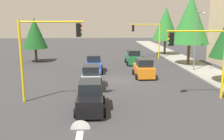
% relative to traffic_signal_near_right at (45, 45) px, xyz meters
% --- Properties ---
extents(ground_plane, '(120.00, 120.00, 0.00)m').
position_rel_traffic_signal_near_right_xyz_m(ground_plane, '(-6.00, 5.74, -4.22)').
color(ground_plane, '#353538').
extents(sidewalk_kerb, '(80.00, 4.00, 0.15)m').
position_rel_traffic_signal_near_right_xyz_m(sidewalk_kerb, '(-11.00, 16.24, -4.14)').
color(sidewalk_kerb, gray).
rests_on(sidewalk_kerb, ground).
extents(lane_arrow_near, '(2.40, 1.10, 1.10)m').
position_rel_traffic_signal_near_right_xyz_m(lane_arrow_near, '(5.51, 2.74, -4.21)').
color(lane_arrow_near, silver).
rests_on(lane_arrow_near, ground).
extents(traffic_signal_near_right, '(0.36, 4.59, 5.98)m').
position_rel_traffic_signal_near_right_xyz_m(traffic_signal_near_right, '(0.00, 0.00, 0.00)').
color(traffic_signal_near_right, yellow).
rests_on(traffic_signal_near_right, ground).
extents(traffic_signal_far_left, '(0.36, 4.59, 5.44)m').
position_rel_traffic_signal_near_right_xyz_m(traffic_signal_far_left, '(-20.00, 11.40, -0.35)').
color(traffic_signal_far_left, yellow).
rests_on(traffic_signal_far_left, ground).
extents(traffic_signal_near_left, '(0.36, 4.59, 5.31)m').
position_rel_traffic_signal_near_right_xyz_m(traffic_signal_near_left, '(0.00, 11.38, -0.44)').
color(traffic_signal_near_left, yellow).
rests_on(traffic_signal_near_left, ground).
extents(street_lamp_curbside, '(2.15, 0.28, 7.00)m').
position_rel_traffic_signal_near_right_xyz_m(street_lamp_curbside, '(-9.61, 14.94, 0.13)').
color(street_lamp_curbside, slate).
rests_on(street_lamp_curbside, ground).
extents(tree_roadside_far, '(4.42, 4.42, 8.09)m').
position_rel_traffic_signal_near_right_xyz_m(tree_roadside_far, '(-24.00, 15.24, 1.10)').
color(tree_roadside_far, brown).
rests_on(tree_roadside_far, ground).
extents(tree_roadside_mid, '(4.95, 4.95, 9.08)m').
position_rel_traffic_signal_near_right_xyz_m(tree_roadside_mid, '(-14.00, 15.74, 1.76)').
color(tree_roadside_mid, brown).
rests_on(tree_roadside_mid, ground).
extents(tree_opposite_side, '(3.46, 3.46, 6.29)m').
position_rel_traffic_signal_near_right_xyz_m(tree_opposite_side, '(-18.00, -5.26, -0.10)').
color(tree_opposite_side, brown).
rests_on(tree_opposite_side, ground).
extents(car_silver, '(3.75, 1.94, 1.98)m').
position_rel_traffic_signal_near_right_xyz_m(car_silver, '(-3.74, 3.10, -3.32)').
color(car_silver, '#B2B5BA').
rests_on(car_silver, ground).
extents(car_black, '(4.03, 1.97, 1.98)m').
position_rel_traffic_signal_near_right_xyz_m(car_black, '(1.99, 3.21, -3.32)').
color(car_black, black).
rests_on(car_black, ground).
extents(car_orange, '(3.77, 2.06, 1.98)m').
position_rel_traffic_signal_near_right_xyz_m(car_orange, '(-7.52, 8.56, -3.32)').
color(car_orange, orange).
rests_on(car_orange, ground).
extents(car_green, '(3.84, 2.04, 1.98)m').
position_rel_traffic_signal_near_right_xyz_m(car_green, '(-15.27, 8.53, -3.32)').
color(car_green, '#1E7238').
rests_on(car_green, ground).
extents(car_blue, '(3.83, 2.04, 1.98)m').
position_rel_traffic_signal_near_right_xyz_m(car_blue, '(-10.47, 3.23, -3.32)').
color(car_blue, blue).
rests_on(car_blue, ground).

